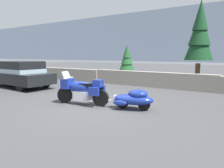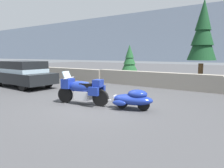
{
  "view_description": "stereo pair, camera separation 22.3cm",
  "coord_description": "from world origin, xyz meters",
  "px_view_note": "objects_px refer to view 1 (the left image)",
  "views": [
    {
      "loc": [
        5.01,
        -6.4,
        1.99
      ],
      "look_at": [
        0.61,
        0.34,
        0.85
      ],
      "focal_mm": 32.58,
      "sensor_mm": 36.0,
      "label": 1
    },
    {
      "loc": [
        5.19,
        -6.27,
        1.99
      ],
      "look_at": [
        0.61,
        0.34,
        0.85
      ],
      "focal_mm": 32.58,
      "sensor_mm": 36.0,
      "label": 2
    }
  ],
  "objects_px": {
    "car_shaped_trailer": "(133,99)",
    "pine_tree_tall": "(200,33)",
    "suv_at_left_edge": "(20,74)",
    "pine_tree_far_right": "(127,59)",
    "touring_motorcycle": "(82,89)"
  },
  "relations": [
    {
      "from": "suv_at_left_edge",
      "to": "car_shaped_trailer",
      "type": "bearing_deg",
      "value": -5.76
    },
    {
      "from": "car_shaped_trailer",
      "to": "pine_tree_far_right",
      "type": "relative_size",
      "value": 0.81
    },
    {
      "from": "touring_motorcycle",
      "to": "pine_tree_far_right",
      "type": "relative_size",
      "value": 0.83
    },
    {
      "from": "touring_motorcycle",
      "to": "car_shaped_trailer",
      "type": "bearing_deg",
      "value": 12.06
    },
    {
      "from": "car_shaped_trailer",
      "to": "pine_tree_tall",
      "type": "height_order",
      "value": "pine_tree_tall"
    },
    {
      "from": "touring_motorcycle",
      "to": "pine_tree_tall",
      "type": "relative_size",
      "value": 0.44
    },
    {
      "from": "touring_motorcycle",
      "to": "suv_at_left_edge",
      "type": "relative_size",
      "value": 0.47
    },
    {
      "from": "touring_motorcycle",
      "to": "pine_tree_tall",
      "type": "distance_m",
      "value": 8.09
    },
    {
      "from": "car_shaped_trailer",
      "to": "suv_at_left_edge",
      "type": "relative_size",
      "value": 0.46
    },
    {
      "from": "suv_at_left_edge",
      "to": "pine_tree_far_right",
      "type": "distance_m",
      "value": 7.2
    },
    {
      "from": "suv_at_left_edge",
      "to": "pine_tree_tall",
      "type": "relative_size",
      "value": 0.93
    },
    {
      "from": "car_shaped_trailer",
      "to": "pine_tree_far_right",
      "type": "bearing_deg",
      "value": 120.9
    },
    {
      "from": "car_shaped_trailer",
      "to": "pine_tree_tall",
      "type": "relative_size",
      "value": 0.43
    },
    {
      "from": "car_shaped_trailer",
      "to": "pine_tree_tall",
      "type": "distance_m",
      "value": 7.21
    },
    {
      "from": "pine_tree_far_right",
      "to": "touring_motorcycle",
      "type": "bearing_deg",
      "value": -75.95
    }
  ]
}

